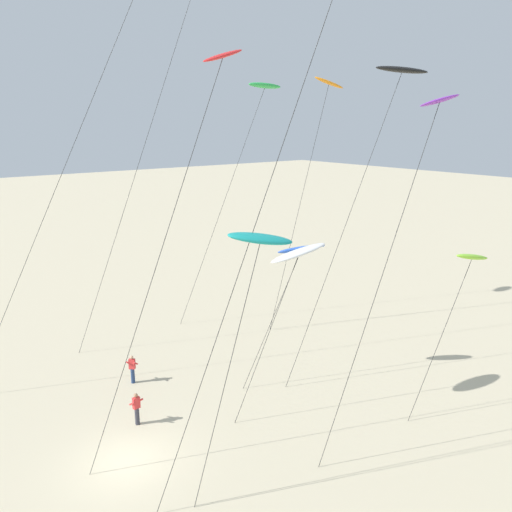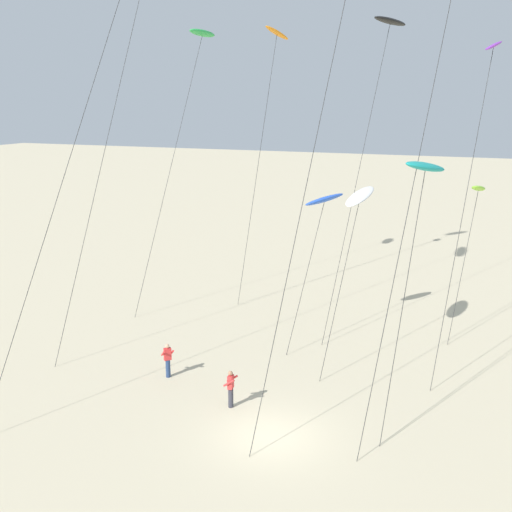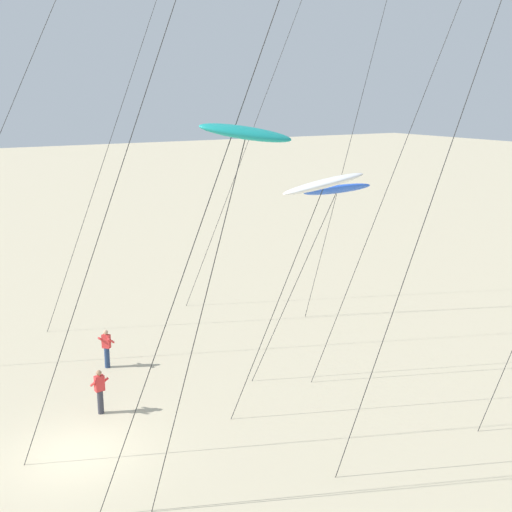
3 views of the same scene
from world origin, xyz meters
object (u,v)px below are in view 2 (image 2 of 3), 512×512
object	(u,v)px
kite_red	(344,4)
kite_teal	(425,168)
kite_green	(202,35)
kite_purple	(491,58)
kite_lime	(478,189)
kite_orange	(276,38)
kite_black	(390,23)
kite_flyer_middle	(231,388)
kite_flyer_nearest	(168,359)
kite_white	(360,197)
kite_blue	(324,200)

from	to	relation	value
kite_red	kite_teal	bearing A→B (deg)	-11.25
kite_green	kite_purple	distance (m)	18.13
kite_lime	kite_orange	bearing A→B (deg)	167.23
kite_lime	kite_black	bearing A→B (deg)	172.09
kite_flyer_middle	kite_black	bearing A→B (deg)	77.13
kite_lime	kite_flyer_middle	world-z (taller)	kite_lime
kite_orange	kite_lime	world-z (taller)	kite_orange
kite_purple	kite_flyer_middle	xyz separation A→B (m)	(-8.90, -9.33, -13.72)
kite_green	kite_purple	size ratio (longest dim) A/B	1.10
kite_lime	kite_flyer_middle	xyz separation A→B (m)	(-8.68, -13.65, -7.14)
kite_red	kite_flyer_nearest	xyz separation A→B (m)	(-7.67, -1.07, -15.39)
kite_lime	kite_flyer_nearest	world-z (taller)	kite_lime
kite_black	kite_teal	bearing A→B (deg)	-72.61
kite_green	kite_white	bearing A→B (deg)	-31.76
kite_orange	kite_green	world-z (taller)	kite_orange
kite_white	kite_flyer_middle	distance (m)	10.85
kite_blue	kite_purple	bearing A→B (deg)	-1.06
kite_orange	kite_purple	distance (m)	15.08
kite_blue	kite_white	world-z (taller)	kite_white
kite_red	kite_flyer_nearest	bearing A→B (deg)	-172.05
kite_orange	kite_flyer_nearest	distance (m)	21.68
kite_black	kite_purple	bearing A→B (deg)	-42.08
kite_purple	kite_white	bearing A→B (deg)	-156.66
kite_teal	kite_green	world-z (taller)	kite_green
kite_teal	kite_white	world-z (taller)	kite_teal
kite_blue	kite_orange	xyz separation A→B (m)	(-5.41, 7.09, 8.94)
kite_orange	kite_lime	size ratio (longest dim) A/B	2.05
kite_red	kite_black	xyz separation A→B (m)	(-0.41, 11.75, 0.58)
kite_lime	kite_purple	xyz separation A→B (m)	(0.22, -4.32, 6.59)
kite_lime	kite_purple	distance (m)	7.88
kite_teal	kite_flyer_middle	xyz separation A→B (m)	(-7.19, -1.96, -9.38)
kite_flyer_nearest	kite_teal	bearing A→B (deg)	1.93
kite_lime	kite_green	size ratio (longest dim) A/B	0.49
kite_black	kite_flyer_nearest	size ratio (longest dim) A/B	10.32
kite_blue	kite_green	xyz separation A→B (m)	(-9.58, 5.02, 9.06)
kite_teal	kite_orange	distance (m)	19.55
kite_red	kite_purple	xyz separation A→B (m)	(5.20, 6.68, -1.66)
kite_flyer_nearest	kite_black	bearing A→B (deg)	60.48
kite_blue	kite_white	bearing A→B (deg)	-44.84
kite_green	kite_purple	xyz separation A→B (m)	(17.26, -5.16, -2.06)
kite_green	kite_flyer_middle	world-z (taller)	kite_green
kite_black	kite_red	bearing A→B (deg)	-88.01
kite_teal	kite_black	bearing A→B (deg)	107.39
kite_orange	kite_black	size ratio (longest dim) A/B	1.00
kite_orange	kite_green	bearing A→B (deg)	-153.61
kite_white	kite_green	bearing A→B (deg)	148.24
kite_teal	kite_red	distance (m)	6.98
kite_lime	kite_purple	size ratio (longest dim) A/B	0.54
kite_red	kite_purple	distance (m)	8.63
kite_blue	kite_orange	world-z (taller)	kite_orange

